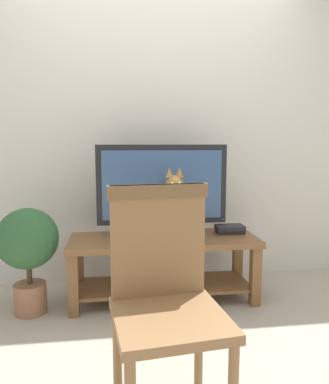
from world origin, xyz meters
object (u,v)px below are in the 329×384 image
at_px(wooden_chair, 165,288).
at_px(cat, 174,209).
at_px(potted_plant, 28,246).
at_px(tv_stand, 164,257).
at_px(tv, 162,188).
at_px(book_stack, 230,229).
at_px(media_box, 173,237).

bearing_deg(wooden_chair, cat, 78.96).
bearing_deg(wooden_chair, potted_plant, 126.13).
xyz_separation_m(tv_stand, cat, (0.06, -0.13, 0.38)).
bearing_deg(tv, tv_stand, -90.02).
bearing_deg(potted_plant, tv_stand, 6.06).
bearing_deg(potted_plant, book_stack, 6.16).
xyz_separation_m(wooden_chair, potted_plant, (-0.80, 1.09, -0.10)).
relative_size(wooden_chair, potted_plant, 1.35).
distance_m(tv_stand, wooden_chair, 1.23).
bearing_deg(tv_stand, potted_plant, -173.94).
xyz_separation_m(tv, book_stack, (0.53, -0.02, -0.33)).
bearing_deg(potted_plant, cat, -1.39).
relative_size(tv, media_box, 2.61).
bearing_deg(tv_stand, book_stack, 6.35).
relative_size(cat, potted_plant, 0.64).
bearing_deg(media_box, cat, -85.62).
bearing_deg(media_box, wooden_chair, -100.85).
bearing_deg(potted_plant, tv, 10.90).
relative_size(tv_stand, potted_plant, 1.88).
bearing_deg(cat, potted_plant, 178.61).
bearing_deg(cat, wooden_chair, -101.04).
xyz_separation_m(tv_stand, wooden_chair, (-0.15, -1.20, 0.25)).
height_order(tv, media_box, tv).
bearing_deg(book_stack, tv_stand, -173.65).
height_order(wooden_chair, book_stack, wooden_chair).
bearing_deg(media_box, tv_stand, 116.43).
height_order(media_box, book_stack, book_stack).
distance_m(tv, cat, 0.25).
relative_size(tv, potted_plant, 1.32).
distance_m(media_box, potted_plant, 1.01).
xyz_separation_m(media_box, cat, (0.00, -0.01, 0.21)).
height_order(tv_stand, book_stack, book_stack).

